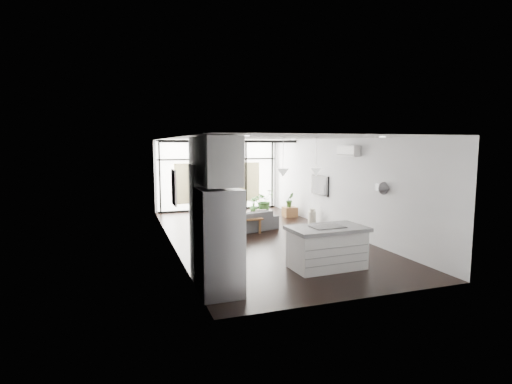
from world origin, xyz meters
TOP-DOWN VIEW (x-y plane):
  - floor at (0.00, 0.00)m, footprint 5.00×10.00m
  - ceiling at (0.00, 0.00)m, footprint 5.00×10.00m
  - wall_left at (-2.50, 0.00)m, footprint 0.02×10.00m
  - wall_right at (2.50, 0.00)m, footprint 0.02×10.00m
  - wall_back at (0.00, 5.00)m, footprint 5.00×0.02m
  - wall_front at (0.00, -5.00)m, footprint 5.00×0.02m
  - glazing at (0.00, 4.88)m, footprint 5.00×0.20m
  - skylight at (0.00, 4.00)m, footprint 4.70×1.90m
  - neighbour_building at (0.00, 4.95)m, footprint 3.50×0.02m
  - island at (0.37, -3.28)m, footprint 1.68×1.04m
  - cooktop at (0.37, -3.28)m, footprint 0.72×0.50m
  - fridge at (-2.16, -3.95)m, footprint 0.73×0.91m
  - appliance_column at (-2.18, -3.05)m, footprint 0.58×0.61m
  - upper_cabinets at (-2.12, -3.50)m, footprint 0.62×1.75m
  - pendant_left at (-0.40, -2.65)m, footprint 0.26×0.26m
  - pendant_right at (0.40, -2.65)m, footprint 0.26×0.26m
  - sofa at (-0.20, 0.80)m, footprint 2.16×1.17m
  - console_bench at (-0.46, 0.47)m, footprint 1.41×0.37m
  - pouf at (-0.01, 2.24)m, footprint 0.49×0.49m
  - crate at (2.11, 2.61)m, footprint 0.47×0.47m
  - plant_tall at (1.61, 3.97)m, footprint 1.07×1.12m
  - plant_med at (1.13, 3.84)m, footprint 0.57×0.68m
  - plant_crate at (2.11, 2.61)m, footprint 0.34×0.56m
  - milk_can at (2.23, 1.06)m, footprint 0.28×0.28m
  - bistro_set at (-0.24, 4.29)m, footprint 1.47×0.93m
  - tv at (2.46, 1.00)m, footprint 0.05×1.10m
  - ac_unit at (2.38, -0.80)m, footprint 0.22×0.90m
  - framed_art at (-2.47, -0.50)m, footprint 0.04×0.70m

SIDE VIEW (x-z plane):
  - floor at x=0.00m, z-range 0.00..0.00m
  - plant_med at x=1.13m, z-range 0.00..0.33m
  - crate at x=2.11m, z-range 0.00..0.35m
  - pouf at x=-0.01m, z-range 0.00..0.39m
  - console_bench at x=-0.46m, z-range 0.00..0.45m
  - milk_can at x=2.23m, z-range 0.00..0.52m
  - bistro_set at x=-0.24m, z-range 0.00..0.66m
  - plant_tall at x=1.61m, z-range 0.00..0.69m
  - sofa at x=-0.20m, z-range 0.00..0.81m
  - island at x=0.37m, z-range 0.00..0.89m
  - plant_crate at x=2.11m, z-range 0.35..0.59m
  - cooktop at x=0.37m, z-range 0.89..0.91m
  - fridge at x=-2.16m, z-range 0.00..1.88m
  - neighbour_building at x=0.00m, z-range 0.30..1.90m
  - appliance_column at x=-2.18m, z-range 0.00..2.26m
  - tv at x=2.46m, z-range 0.98..1.62m
  - wall_left at x=-2.50m, z-range 0.00..2.80m
  - wall_right at x=2.50m, z-range 0.00..2.80m
  - wall_back at x=0.00m, z-range 0.00..2.80m
  - wall_front at x=0.00m, z-range 0.00..2.80m
  - glazing at x=0.00m, z-range 0.00..2.80m
  - framed_art at x=-2.47m, z-range 1.10..2.00m
  - pendant_left at x=-0.40m, z-range 1.93..2.11m
  - pendant_right at x=0.40m, z-range 1.93..2.11m
  - upper_cabinets at x=-2.12m, z-range 1.92..2.78m
  - ac_unit at x=2.38m, z-range 2.30..2.60m
  - skylight at x=0.00m, z-range 2.74..2.80m
  - ceiling at x=0.00m, z-range 2.80..2.80m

